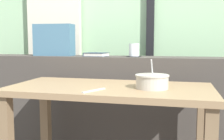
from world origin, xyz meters
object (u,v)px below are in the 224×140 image
at_px(breakfast_table, 110,107).
at_px(soup_bowl, 152,82).
at_px(juice_glass, 134,51).
at_px(fork_utensil, 94,90).
at_px(coaster_square, 134,56).
at_px(closed_book, 96,54).
at_px(throw_pillow, 54,40).

relative_size(breakfast_table, soup_bowl, 6.29).
height_order(juice_glass, soup_bowl, juice_glass).
relative_size(soup_bowl, fork_utensil, 1.11).
relative_size(coaster_square, soup_bowl, 0.53).
height_order(closed_book, fork_utensil, closed_book).
bearing_deg(fork_utensil, closed_book, 131.38).
bearing_deg(throw_pillow, closed_book, -1.24).
height_order(coaster_square, soup_bowl, soup_bowl).
xyz_separation_m(throw_pillow, fork_utensil, (0.57, -0.73, -0.27)).
bearing_deg(fork_utensil, breakfast_table, 99.91).
height_order(soup_bowl, fork_utensil, soup_bowl).
bearing_deg(closed_book, breakfast_table, -65.46).
height_order(closed_book, throw_pillow, throw_pillow).
xyz_separation_m(closed_book, throw_pillow, (-0.37, 0.01, 0.12)).
distance_m(breakfast_table, closed_book, 0.67).
distance_m(breakfast_table, fork_utensil, 0.22).
distance_m(juice_glass, closed_book, 0.31).
xyz_separation_m(breakfast_table, throw_pillow, (-0.62, 0.56, 0.40)).
bearing_deg(soup_bowl, coaster_square, 108.95).
distance_m(throw_pillow, soup_bowl, 1.07).
distance_m(closed_book, fork_utensil, 0.77).
bearing_deg(throw_pillow, coaster_square, -1.45).
bearing_deg(closed_book, throw_pillow, 178.76).
xyz_separation_m(coaster_square, closed_book, (-0.31, 0.01, 0.01)).
xyz_separation_m(juice_glass, closed_book, (-0.31, 0.01, -0.03)).
distance_m(juice_glass, soup_bowl, 0.61).
relative_size(juice_glass, fork_utensil, 0.57).
xyz_separation_m(juice_glass, fork_utensil, (-0.10, -0.71, -0.19)).
distance_m(coaster_square, throw_pillow, 0.69).
distance_m(breakfast_table, soup_bowl, 0.30).
bearing_deg(breakfast_table, fork_utensil, -105.60).
xyz_separation_m(juice_glass, soup_bowl, (0.19, -0.56, -0.15)).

